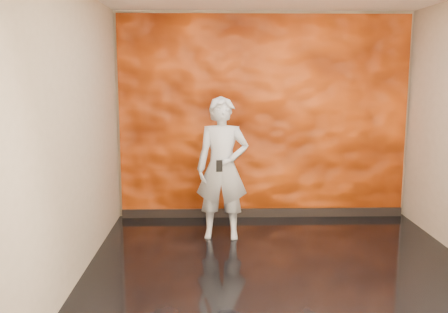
# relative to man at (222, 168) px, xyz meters

# --- Properties ---
(room) EXTENTS (4.02, 4.02, 2.81)m
(room) POSITION_rel_man_xyz_m (0.58, -1.06, 0.54)
(room) COLOR black
(room) RESTS_ON ground
(feature_wall) EXTENTS (3.90, 0.06, 2.75)m
(feature_wall) POSITION_rel_man_xyz_m (0.58, 0.90, 0.53)
(feature_wall) COLOR #FB5910
(feature_wall) RESTS_ON ground
(baseboard) EXTENTS (3.90, 0.04, 0.12)m
(baseboard) POSITION_rel_man_xyz_m (0.58, 0.86, -0.79)
(baseboard) COLOR black
(baseboard) RESTS_ON ground
(man) EXTENTS (0.65, 0.46, 1.71)m
(man) POSITION_rel_man_xyz_m (0.00, 0.00, 0.00)
(man) COLOR #9EA4AE
(man) RESTS_ON ground
(phone) EXTENTS (0.07, 0.02, 0.14)m
(phone) POSITION_rel_man_xyz_m (-0.04, -0.26, 0.08)
(phone) COLOR black
(phone) RESTS_ON man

